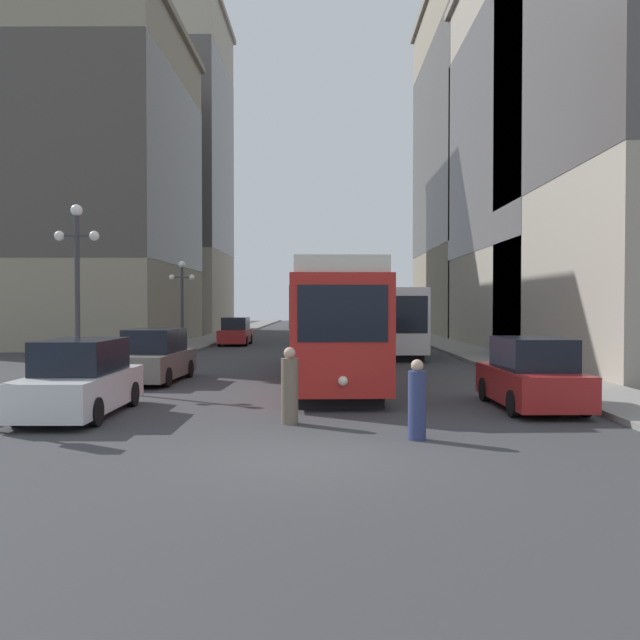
# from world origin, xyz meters

# --- Properties ---
(ground_plane) EXTENTS (200.00, 200.00, 0.00)m
(ground_plane) POSITION_xyz_m (0.00, 0.00, 0.00)
(ground_plane) COLOR #38383A
(sidewalk_left) EXTENTS (2.66, 120.00, 0.15)m
(sidewalk_left) POSITION_xyz_m (-8.20, 40.00, 0.07)
(sidewalk_left) COLOR gray
(sidewalk_left) RESTS_ON ground
(sidewalk_right) EXTENTS (2.66, 120.00, 0.15)m
(sidewalk_right) POSITION_xyz_m (8.20, 40.00, 0.07)
(sidewalk_right) COLOR gray
(sidewalk_right) RESTS_ON ground
(streetcar) EXTENTS (3.15, 14.86, 3.89)m
(streetcar) POSITION_xyz_m (0.46, 12.08, 2.10)
(streetcar) COLOR black
(streetcar) RESTS_ON ground
(transit_bus) EXTENTS (2.80, 11.79, 3.45)m
(transit_bus) POSITION_xyz_m (3.72, 24.67, 1.95)
(transit_bus) COLOR black
(transit_bus) RESTS_ON ground
(parked_car_left_near) EXTENTS (1.90, 4.59, 1.82)m
(parked_car_left_near) POSITION_xyz_m (-5.57, 32.62, 0.84)
(parked_car_left_near) COLOR black
(parked_car_left_near) RESTS_ON ground
(parked_car_left_mid) EXTENTS (1.91, 4.71, 1.82)m
(parked_car_left_mid) POSITION_xyz_m (-5.57, 4.44, 0.84)
(parked_car_left_mid) COLOR black
(parked_car_left_mid) RESTS_ON ground
(parked_car_right_far) EXTENTS (1.95, 4.28, 1.82)m
(parked_car_right_far) POSITION_xyz_m (5.57, 5.55, 0.84)
(parked_car_right_far) COLOR black
(parked_car_right_far) RESTS_ON ground
(parked_car_left_far) EXTENTS (2.05, 4.74, 1.82)m
(parked_car_left_far) POSITION_xyz_m (-5.57, 11.45, 0.84)
(parked_car_left_far) COLOR black
(parked_car_left_far) RESTS_ON ground
(pedestrian_crossing_near) EXTENTS (0.35, 0.35, 1.58)m
(pedestrian_crossing_near) POSITION_xyz_m (2.10, 1.58, 0.74)
(pedestrian_crossing_near) COLOR navy
(pedestrian_crossing_near) RESTS_ON ground
(pedestrian_crossing_far) EXTENTS (0.38, 0.38, 1.71)m
(pedestrian_crossing_far) POSITION_xyz_m (-0.50, 3.34, 0.80)
(pedestrian_crossing_far) COLOR #6B5B4C
(pedestrian_crossing_far) RESTS_ON ground
(lamp_post_left_near) EXTENTS (1.41, 0.36, 5.64)m
(lamp_post_left_near) POSITION_xyz_m (-7.47, 9.42, 3.84)
(lamp_post_left_near) COLOR #333338
(lamp_post_left_near) RESTS_ON sidewalk_left
(lamp_post_left_far) EXTENTS (1.41, 0.36, 4.89)m
(lamp_post_left_far) POSITION_xyz_m (-7.47, 24.91, 3.40)
(lamp_post_left_far) COLOR #333338
(lamp_post_left_far) RESTS_ON sidewalk_left
(building_left_corner) EXTENTS (14.80, 17.26, 21.62)m
(building_left_corner) POSITION_xyz_m (-16.63, 33.86, 11.12)
(building_left_corner) COLOR gray
(building_left_corner) RESTS_ON ground
(building_left_midblock) EXTENTS (14.16, 14.82, 31.31)m
(building_left_midblock) POSITION_xyz_m (-16.31, 54.20, 16.15)
(building_left_midblock) COLOR #A89E8E
(building_left_midblock) RESTS_ON ground
(building_right_midblock) EXTENTS (13.29, 20.88, 30.19)m
(building_right_midblock) POSITION_xyz_m (15.88, 48.13, 15.57)
(building_right_midblock) COLOR gray
(building_right_midblock) RESTS_ON ground
(building_right_far) EXTENTS (14.82, 19.11, 24.22)m
(building_right_far) POSITION_xyz_m (16.64, 29.23, 12.47)
(building_right_far) COLOR #A89E8E
(building_right_far) RESTS_ON ground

